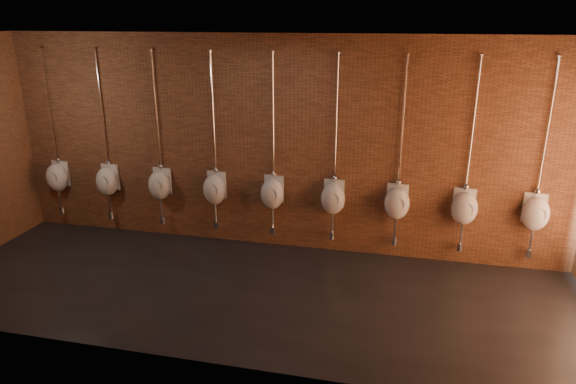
% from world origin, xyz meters
% --- Properties ---
extents(ground, '(8.50, 8.50, 0.00)m').
position_xyz_m(ground, '(0.00, 0.00, 0.00)').
color(ground, black).
rests_on(ground, ground).
extents(room_shell, '(8.54, 3.04, 3.22)m').
position_xyz_m(room_shell, '(0.00, 0.00, 2.01)').
color(room_shell, black).
rests_on(room_shell, ground).
extents(urinal_0, '(0.39, 0.35, 2.71)m').
position_xyz_m(urinal_0, '(-3.74, 1.38, 0.90)').
color(urinal_0, white).
rests_on(urinal_0, ground).
extents(urinal_1, '(0.39, 0.35, 2.71)m').
position_xyz_m(urinal_1, '(-2.82, 1.38, 0.90)').
color(urinal_1, white).
rests_on(urinal_1, ground).
extents(urinal_2, '(0.39, 0.35, 2.71)m').
position_xyz_m(urinal_2, '(-1.90, 1.38, 0.90)').
color(urinal_2, white).
rests_on(urinal_2, ground).
extents(urinal_3, '(0.39, 0.35, 2.71)m').
position_xyz_m(urinal_3, '(-0.98, 1.38, 0.90)').
color(urinal_3, white).
rests_on(urinal_3, ground).
extents(urinal_4, '(0.39, 0.35, 2.71)m').
position_xyz_m(urinal_4, '(-0.06, 1.38, 0.90)').
color(urinal_4, white).
rests_on(urinal_4, ground).
extents(urinal_5, '(0.39, 0.35, 2.71)m').
position_xyz_m(urinal_5, '(0.86, 1.38, 0.90)').
color(urinal_5, white).
rests_on(urinal_5, ground).
extents(urinal_6, '(0.39, 0.35, 2.71)m').
position_xyz_m(urinal_6, '(1.78, 1.38, 0.90)').
color(urinal_6, white).
rests_on(urinal_6, ground).
extents(urinal_7, '(0.39, 0.35, 2.71)m').
position_xyz_m(urinal_7, '(2.70, 1.38, 0.90)').
color(urinal_7, white).
rests_on(urinal_7, ground).
extents(urinal_8, '(0.39, 0.35, 2.71)m').
position_xyz_m(urinal_8, '(3.62, 1.38, 0.90)').
color(urinal_8, white).
rests_on(urinal_8, ground).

